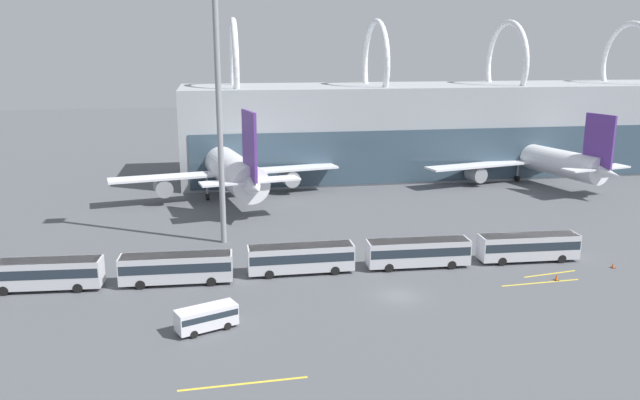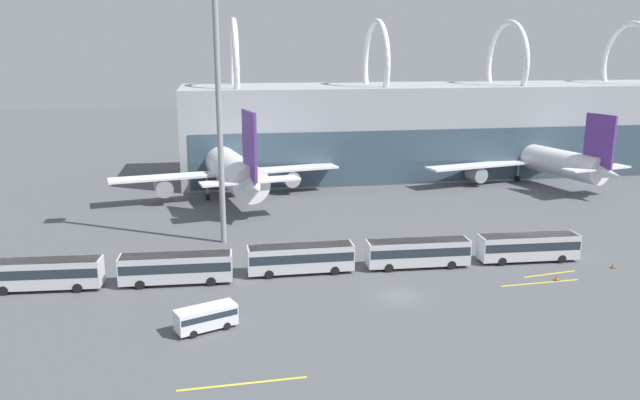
{
  "view_description": "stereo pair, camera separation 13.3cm",
  "coord_description": "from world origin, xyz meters",
  "px_view_note": "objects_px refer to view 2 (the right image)",
  "views": [
    {
      "loc": [
        -18.14,
        -56.63,
        24.19
      ],
      "look_at": [
        -3.5,
        25.74,
        4.0
      ],
      "focal_mm": 35.0,
      "sensor_mm": 36.0,
      "label": 1
    },
    {
      "loc": [
        -18.01,
        -56.65,
        24.19
      ],
      "look_at": [
        -3.5,
        25.74,
        4.0
      ],
      "focal_mm": 35.0,
      "sensor_mm": 36.0,
      "label": 2
    }
  ],
  "objects_px": {
    "shuttle_bus_1": "(176,267)",
    "traffic_cone_2": "(556,277)",
    "airliner_at_gate_far": "(530,156)",
    "shuttle_bus_3": "(418,251)",
    "shuttle_bus_2": "(301,257)",
    "service_van_foreground": "(206,316)",
    "shuttle_bus_0": "(43,272)",
    "airliner_at_gate_near": "(227,166)",
    "shuttle_bus_4": "(528,246)",
    "floodlight_mast": "(218,96)",
    "traffic_cone_1": "(613,265)"
  },
  "relations": [
    {
      "from": "shuttle_bus_1",
      "to": "traffic_cone_2",
      "type": "relative_size",
      "value": 15.68
    },
    {
      "from": "shuttle_bus_1",
      "to": "airliner_at_gate_far",
      "type": "bearing_deg",
      "value": 37.48
    },
    {
      "from": "shuttle_bus_3",
      "to": "traffic_cone_2",
      "type": "bearing_deg",
      "value": -24.14
    },
    {
      "from": "shuttle_bus_2",
      "to": "service_van_foreground",
      "type": "xyz_separation_m",
      "value": [
        -10.33,
        -12.9,
        -0.6
      ]
    },
    {
      "from": "airliner_at_gate_far",
      "to": "traffic_cone_2",
      "type": "distance_m",
      "value": 55.66
    },
    {
      "from": "airliner_at_gate_far",
      "to": "shuttle_bus_0",
      "type": "height_order",
      "value": "airliner_at_gate_far"
    },
    {
      "from": "airliner_at_gate_far",
      "to": "service_van_foreground",
      "type": "bearing_deg",
      "value": 120.17
    },
    {
      "from": "shuttle_bus_3",
      "to": "traffic_cone_2",
      "type": "distance_m",
      "value": 15.04
    },
    {
      "from": "traffic_cone_2",
      "to": "shuttle_bus_1",
      "type": "bearing_deg",
      "value": 171.21
    },
    {
      "from": "shuttle_bus_0",
      "to": "service_van_foreground",
      "type": "height_order",
      "value": "shuttle_bus_0"
    },
    {
      "from": "airliner_at_gate_near",
      "to": "shuttle_bus_4",
      "type": "height_order",
      "value": "airliner_at_gate_near"
    },
    {
      "from": "traffic_cone_2",
      "to": "floodlight_mast",
      "type": "bearing_deg",
      "value": 150.02
    },
    {
      "from": "shuttle_bus_3",
      "to": "shuttle_bus_1",
      "type": "bearing_deg",
      "value": -176.49
    },
    {
      "from": "service_van_foreground",
      "to": "floodlight_mast",
      "type": "relative_size",
      "value": 0.18
    },
    {
      "from": "traffic_cone_1",
      "to": "traffic_cone_2",
      "type": "relative_size",
      "value": 0.86
    },
    {
      "from": "shuttle_bus_2",
      "to": "shuttle_bus_3",
      "type": "bearing_deg",
      "value": -1.0
    },
    {
      "from": "airliner_at_gate_near",
      "to": "shuttle_bus_0",
      "type": "distance_m",
      "value": 43.83
    },
    {
      "from": "shuttle_bus_2",
      "to": "service_van_foreground",
      "type": "bearing_deg",
      "value": -128.16
    },
    {
      "from": "service_van_foreground",
      "to": "floodlight_mast",
      "type": "distance_m",
      "value": 31.38
    },
    {
      "from": "shuttle_bus_2",
      "to": "shuttle_bus_1",
      "type": "bearing_deg",
      "value": -175.88
    },
    {
      "from": "airliner_at_gate_near",
      "to": "floodlight_mast",
      "type": "distance_m",
      "value": 28.87
    },
    {
      "from": "shuttle_bus_0",
      "to": "shuttle_bus_4",
      "type": "bearing_deg",
      "value": 3.77
    },
    {
      "from": "shuttle_bus_3",
      "to": "shuttle_bus_4",
      "type": "xyz_separation_m",
      "value": [
        13.43,
        -0.23,
        0.0
      ]
    },
    {
      "from": "airliner_at_gate_near",
      "to": "shuttle_bus_4",
      "type": "xyz_separation_m",
      "value": [
        33.68,
        -39.19,
        -3.39
      ]
    },
    {
      "from": "traffic_cone_1",
      "to": "shuttle_bus_4",
      "type": "bearing_deg",
      "value": 154.95
    },
    {
      "from": "shuttle_bus_1",
      "to": "shuttle_bus_2",
      "type": "bearing_deg",
      "value": 6.37
    },
    {
      "from": "airliner_at_gate_far",
      "to": "shuttle_bus_0",
      "type": "distance_m",
      "value": 88.56
    },
    {
      "from": "airliner_at_gate_far",
      "to": "traffic_cone_1",
      "type": "relative_size",
      "value": 68.6
    },
    {
      "from": "traffic_cone_1",
      "to": "shuttle_bus_2",
      "type": "bearing_deg",
      "value": 172.69
    },
    {
      "from": "shuttle_bus_4",
      "to": "service_van_foreground",
      "type": "xyz_separation_m",
      "value": [
        -37.18,
        -12.31,
        -0.6
      ]
    },
    {
      "from": "service_van_foreground",
      "to": "traffic_cone_1",
      "type": "xyz_separation_m",
      "value": [
        45.62,
        8.37,
        -0.97
      ]
    },
    {
      "from": "shuttle_bus_3",
      "to": "traffic_cone_1",
      "type": "xyz_separation_m",
      "value": [
        21.87,
        -4.17,
        -1.57
      ]
    },
    {
      "from": "traffic_cone_2",
      "to": "shuttle_bus_2",
      "type": "bearing_deg",
      "value": 165.24
    },
    {
      "from": "shuttle_bus_2",
      "to": "shuttle_bus_3",
      "type": "xyz_separation_m",
      "value": [
        13.43,
        -0.36,
        0.0
      ]
    },
    {
      "from": "airliner_at_gate_far",
      "to": "shuttle_bus_4",
      "type": "xyz_separation_m",
      "value": [
        -23.39,
        -43.84,
        -2.63
      ]
    },
    {
      "from": "shuttle_bus_2",
      "to": "service_van_foreground",
      "type": "relative_size",
      "value": 2.06
    },
    {
      "from": "shuttle_bus_3",
      "to": "shuttle_bus_4",
      "type": "height_order",
      "value": "same"
    },
    {
      "from": "shuttle_bus_0",
      "to": "shuttle_bus_2",
      "type": "relative_size",
      "value": 1.01
    },
    {
      "from": "shuttle_bus_2",
      "to": "traffic_cone_1",
      "type": "bearing_deg",
      "value": -6.79
    },
    {
      "from": "floodlight_mast",
      "to": "shuttle_bus_2",
      "type": "bearing_deg",
      "value": -58.14
    },
    {
      "from": "traffic_cone_1",
      "to": "traffic_cone_2",
      "type": "bearing_deg",
      "value": -163.4
    },
    {
      "from": "shuttle_bus_1",
      "to": "traffic_cone_2",
      "type": "height_order",
      "value": "shuttle_bus_1"
    },
    {
      "from": "floodlight_mast",
      "to": "traffic_cone_1",
      "type": "bearing_deg",
      "value": -22.09
    },
    {
      "from": "shuttle_bus_2",
      "to": "traffic_cone_2",
      "type": "height_order",
      "value": "shuttle_bus_2"
    },
    {
      "from": "shuttle_bus_0",
      "to": "service_van_foreground",
      "type": "distance_m",
      "value": 20.82
    },
    {
      "from": "shuttle_bus_1",
      "to": "shuttle_bus_3",
      "type": "bearing_deg",
      "value": 3.81
    },
    {
      "from": "shuttle_bus_2",
      "to": "floodlight_mast",
      "type": "height_order",
      "value": "floodlight_mast"
    },
    {
      "from": "shuttle_bus_0",
      "to": "shuttle_bus_3",
      "type": "xyz_separation_m",
      "value": [
        40.28,
        -0.11,
        0.0
      ]
    },
    {
      "from": "shuttle_bus_2",
      "to": "floodlight_mast",
      "type": "relative_size",
      "value": 0.36
    },
    {
      "from": "traffic_cone_2",
      "to": "shuttle_bus_3",
      "type": "bearing_deg",
      "value": 153.38
    }
  ]
}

